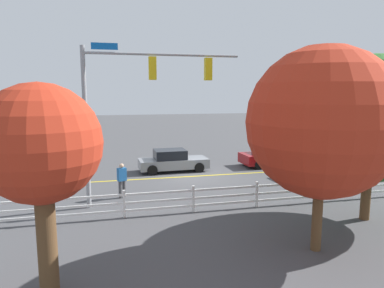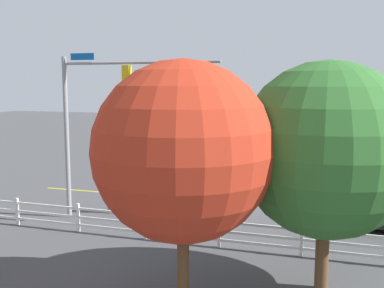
{
  "view_description": "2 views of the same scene",
  "coord_description": "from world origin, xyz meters",
  "px_view_note": "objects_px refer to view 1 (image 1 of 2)",
  "views": [
    {
      "loc": [
        4.68,
        20.09,
        5.06
      ],
      "look_at": [
        0.29,
        1.54,
        2.23
      ],
      "focal_mm": 32.62,
      "sensor_mm": 36.0,
      "label": 1
    },
    {
      "loc": [
        -5.41,
        21.56,
        5.88
      ],
      "look_at": [
        0.73,
        2.22,
        3.17
      ],
      "focal_mm": 42.66,
      "sensor_mm": 36.0,
      "label": 2
    }
  ],
  "objects_px": {
    "car_2": "(321,166)",
    "tree_3": "(322,123)",
    "car_0": "(172,161)",
    "tree_1": "(372,119)",
    "tree_0": "(41,146)",
    "pedestrian": "(122,179)",
    "car_1": "(273,156)"
  },
  "relations": [
    {
      "from": "pedestrian",
      "to": "tree_3",
      "type": "relative_size",
      "value": 0.26
    },
    {
      "from": "tree_0",
      "to": "tree_3",
      "type": "distance_m",
      "value": 8.02
    },
    {
      "from": "car_2",
      "to": "tree_0",
      "type": "bearing_deg",
      "value": 31.12
    },
    {
      "from": "tree_0",
      "to": "tree_3",
      "type": "height_order",
      "value": "tree_3"
    },
    {
      "from": "tree_0",
      "to": "car_0",
      "type": "bearing_deg",
      "value": -112.89
    },
    {
      "from": "tree_0",
      "to": "tree_1",
      "type": "bearing_deg",
      "value": -166.83
    },
    {
      "from": "car_0",
      "to": "tree_3",
      "type": "distance_m",
      "value": 13.02
    },
    {
      "from": "car_1",
      "to": "pedestrian",
      "type": "relative_size",
      "value": 2.75
    },
    {
      "from": "car_0",
      "to": "pedestrian",
      "type": "relative_size",
      "value": 2.64
    },
    {
      "from": "pedestrian",
      "to": "tree_3",
      "type": "xyz_separation_m",
      "value": [
        -5.89,
        7.18,
        3.21
      ]
    },
    {
      "from": "car_1",
      "to": "car_0",
      "type": "bearing_deg",
      "value": 179.13
    },
    {
      "from": "tree_0",
      "to": "tree_1",
      "type": "xyz_separation_m",
      "value": [
        -11.48,
        -2.69,
        0.26
      ]
    },
    {
      "from": "tree_1",
      "to": "car_1",
      "type": "bearing_deg",
      "value": -96.2
    },
    {
      "from": "pedestrian",
      "to": "tree_1",
      "type": "bearing_deg",
      "value": -141.43
    },
    {
      "from": "tree_1",
      "to": "tree_3",
      "type": "relative_size",
      "value": 1.0
    },
    {
      "from": "car_2",
      "to": "car_0",
      "type": "bearing_deg",
      "value": -27.03
    },
    {
      "from": "car_2",
      "to": "tree_3",
      "type": "distance_m",
      "value": 10.87
    },
    {
      "from": "car_1",
      "to": "car_2",
      "type": "bearing_deg",
      "value": -74.71
    },
    {
      "from": "tree_3",
      "to": "car_0",
      "type": "bearing_deg",
      "value": -78.5
    },
    {
      "from": "car_1",
      "to": "car_2",
      "type": "distance_m",
      "value": 4.07
    },
    {
      "from": "pedestrian",
      "to": "tree_1",
      "type": "height_order",
      "value": "tree_1"
    },
    {
      "from": "car_0",
      "to": "tree_3",
      "type": "xyz_separation_m",
      "value": [
        -2.5,
        12.3,
        3.47
      ]
    },
    {
      "from": "car_0",
      "to": "tree_0",
      "type": "distance_m",
      "value": 14.43
    },
    {
      "from": "pedestrian",
      "to": "tree_0",
      "type": "height_order",
      "value": "tree_0"
    },
    {
      "from": "pedestrian",
      "to": "tree_1",
      "type": "relative_size",
      "value": 0.26
    },
    {
      "from": "car_1",
      "to": "pedestrian",
      "type": "bearing_deg",
      "value": -155.28
    },
    {
      "from": "car_0",
      "to": "car_2",
      "type": "relative_size",
      "value": 1.08
    },
    {
      "from": "car_2",
      "to": "tree_1",
      "type": "distance_m",
      "value": 7.68
    },
    {
      "from": "car_0",
      "to": "tree_3",
      "type": "bearing_deg",
      "value": -80.24
    },
    {
      "from": "pedestrian",
      "to": "tree_0",
      "type": "bearing_deg",
      "value": 142.5
    },
    {
      "from": "car_2",
      "to": "tree_1",
      "type": "relative_size",
      "value": 0.63
    },
    {
      "from": "car_2",
      "to": "tree_3",
      "type": "height_order",
      "value": "tree_3"
    }
  ]
}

